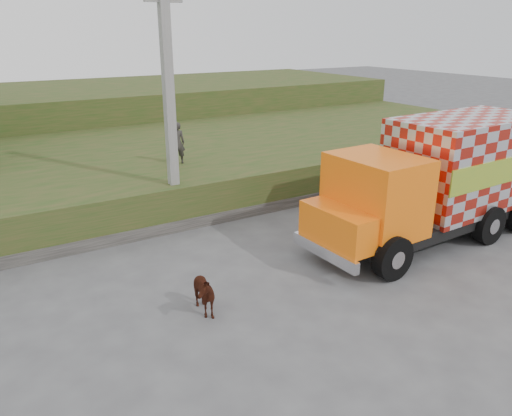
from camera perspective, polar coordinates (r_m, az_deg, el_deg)
ground at (r=14.13m, az=2.01°, el=-7.12°), size 120.00×120.00×0.00m
embankment at (r=22.38m, az=-12.20°, el=4.72°), size 40.00×12.00×1.50m
embankment_far at (r=33.60m, az=-19.36°, el=10.30°), size 40.00×12.00×3.00m
retaining_strip at (r=16.71m, az=-11.76°, el=-2.41°), size 16.00×0.50×0.40m
utility_pole at (r=16.41m, az=-9.87°, el=11.37°), size 1.20×0.30×8.00m
cargo_truck at (r=16.77m, az=20.36°, el=3.17°), size 8.60×3.21×3.79m
cow at (r=12.00m, az=-6.42°, el=-9.58°), size 0.63×1.28×1.06m
pedestrian at (r=19.40m, az=-8.99°, el=7.36°), size 0.66×0.52×1.60m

